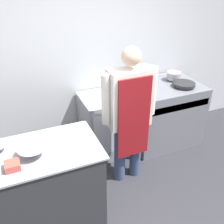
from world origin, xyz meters
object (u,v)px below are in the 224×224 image
(person_cook, at_px, (130,110))
(plastic_tub, at_px, (12,166))
(mixing_bowl, at_px, (32,152))
(sauce_pot, at_px, (174,76))
(stock_pot, at_px, (148,75))
(saute_pan, at_px, (184,84))
(stove, at_px, (163,114))
(fridge_unit, at_px, (105,125))

(person_cook, distance_m, plastic_tub, 1.38)
(person_cook, xyz_separation_m, mixing_bowl, (-1.13, -0.32, -0.02))
(mixing_bowl, xyz_separation_m, sauce_pot, (2.18, 0.99, 0.04))
(stock_pot, xyz_separation_m, saute_pan, (0.44, -0.26, -0.11))
(person_cook, distance_m, sauce_pot, 1.25)
(plastic_tub, bearing_deg, stove, 24.13)
(sauce_pot, bearing_deg, mixing_bowl, -155.67)
(fridge_unit, bearing_deg, plastic_tub, -139.76)
(stove, bearing_deg, person_cook, -147.58)
(person_cook, distance_m, stock_pot, 0.92)
(mixing_bowl, bearing_deg, stove, 23.40)
(stove, xyz_separation_m, person_cook, (-0.85, -0.54, 0.52))
(plastic_tub, height_order, saute_pan, saute_pan)
(person_cook, height_order, saute_pan, person_cook)
(person_cook, xyz_separation_m, plastic_tub, (-1.31, -0.43, -0.03))
(fridge_unit, distance_m, saute_pan, 1.25)
(stove, xyz_separation_m, mixing_bowl, (-1.98, -0.86, 0.50))
(person_cook, bearing_deg, stock_pot, 47.30)
(fridge_unit, distance_m, stock_pot, 0.93)
(stove, distance_m, fridge_unit, 0.91)
(plastic_tub, bearing_deg, fridge_unit, 40.24)
(fridge_unit, relative_size, person_cook, 0.51)
(sauce_pot, bearing_deg, saute_pan, -90.00)
(plastic_tub, bearing_deg, mixing_bowl, 31.54)
(fridge_unit, xyz_separation_m, person_cook, (0.06, -0.63, 0.54))
(mixing_bowl, bearing_deg, fridge_unit, 41.54)
(stove, bearing_deg, mixing_bowl, -156.60)
(fridge_unit, height_order, sauce_pot, sauce_pot)
(stove, distance_m, stock_pot, 0.67)
(stove, xyz_separation_m, sauce_pot, (0.21, 0.13, 0.53))
(stock_pot, xyz_separation_m, sauce_pot, (0.44, 0.00, -0.08))
(fridge_unit, height_order, person_cook, person_cook)
(mixing_bowl, xyz_separation_m, plastic_tub, (-0.18, -0.11, -0.01))
(plastic_tub, height_order, stock_pot, stock_pot)
(fridge_unit, height_order, plastic_tub, plastic_tub)
(mixing_bowl, distance_m, saute_pan, 2.30)
(stove, relative_size, mixing_bowl, 3.92)
(saute_pan, bearing_deg, plastic_tub, -160.48)
(stock_pot, relative_size, sauce_pot, 1.34)
(mixing_bowl, relative_size, saute_pan, 0.86)
(stove, relative_size, person_cook, 0.60)
(stock_pot, distance_m, saute_pan, 0.52)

